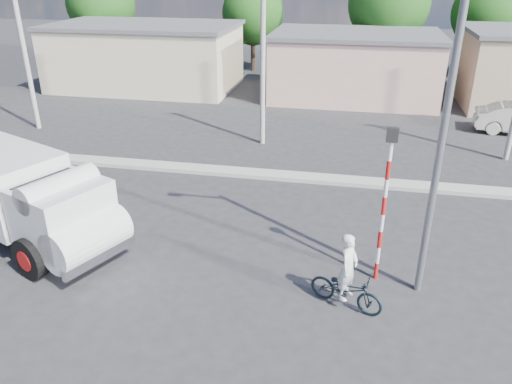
% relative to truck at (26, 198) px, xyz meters
% --- Properties ---
extents(ground_plane, '(120.00, 120.00, 0.00)m').
position_rel_truck_xyz_m(ground_plane, '(7.25, -1.41, -1.52)').
color(ground_plane, '#2B2B2D').
rests_on(ground_plane, ground).
extents(median, '(40.00, 0.80, 0.16)m').
position_rel_truck_xyz_m(median, '(7.25, 6.59, -1.44)').
color(median, '#99968E').
rests_on(median, ground).
extents(truck, '(7.05, 4.81, 2.75)m').
position_rel_truck_xyz_m(truck, '(0.00, 0.00, 0.00)').
color(truck, black).
rests_on(truck, ground).
extents(bicycle, '(2.04, 1.34, 1.02)m').
position_rel_truck_xyz_m(bicycle, '(9.66, -1.32, -1.01)').
color(bicycle, black).
rests_on(bicycle, ground).
extents(cyclist, '(0.63, 0.76, 1.78)m').
position_rel_truck_xyz_m(cyclist, '(9.66, -1.32, -0.63)').
color(cyclist, white).
rests_on(cyclist, ground).
extents(traffic_pole, '(0.28, 0.18, 4.36)m').
position_rel_truck_xyz_m(traffic_pole, '(10.45, 0.09, 1.07)').
color(traffic_pole, red).
rests_on(traffic_pole, ground).
extents(streetlight, '(2.34, 0.22, 9.00)m').
position_rel_truck_xyz_m(streetlight, '(11.38, -0.21, 3.44)').
color(streetlight, slate).
rests_on(streetlight, ground).
extents(building_row, '(37.80, 7.30, 4.44)m').
position_rel_truck_xyz_m(building_row, '(8.35, 20.59, 0.61)').
color(building_row, beige).
rests_on(building_row, ground).
extents(tree_row, '(43.62, 7.43, 8.42)m').
position_rel_truck_xyz_m(tree_row, '(11.01, 27.04, 3.47)').
color(tree_row, '#38281E').
rests_on(tree_row, ground).
extents(utility_poles, '(35.40, 0.24, 8.00)m').
position_rel_truck_xyz_m(utility_poles, '(10.50, 10.59, 2.55)').
color(utility_poles, '#99968E').
rests_on(utility_poles, ground).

